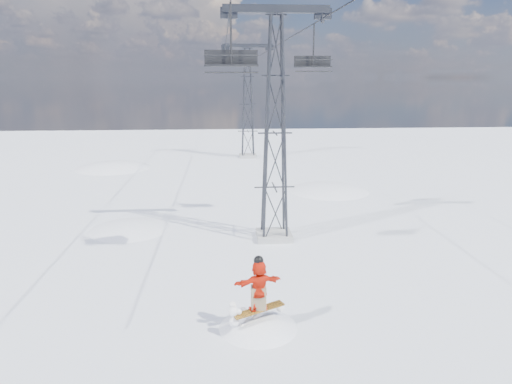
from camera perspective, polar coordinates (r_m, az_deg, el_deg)
ground at (r=16.66m, az=2.55°, el=-15.23°), size 120.00×120.00×0.00m
snow_terrain at (r=39.94m, az=-8.20°, el=-12.42°), size 39.00×37.00×22.00m
lift_tower_near at (r=22.72m, az=2.39°, el=7.30°), size 5.20×1.80×11.43m
lift_tower_far at (r=47.56m, az=-1.05°, el=10.87°), size 5.20×1.80×11.43m
haul_cables at (r=34.12m, az=0.20°, el=18.64°), size 4.46×51.00×0.06m
snowboarder_jump at (r=16.88m, az=0.27°, el=-21.35°), size 4.40×4.40×6.63m
lift_chair_near at (r=18.10m, az=-3.12°, el=16.19°), size 2.04×0.59×2.53m
lift_chair_mid at (r=24.99m, az=7.12°, el=15.76°), size 1.94×0.56×2.41m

